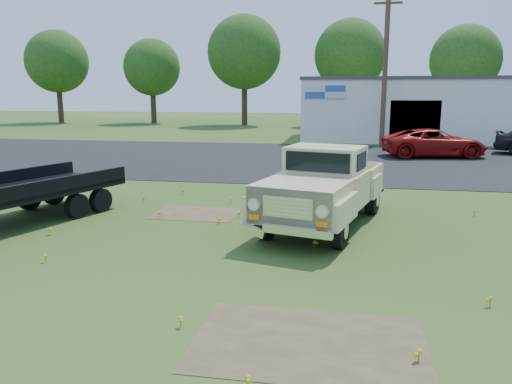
# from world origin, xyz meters

# --- Properties ---
(ground) EXTENTS (140.00, 140.00, 0.00)m
(ground) POSITION_xyz_m (0.00, 0.00, 0.00)
(ground) COLOR #2C4F19
(ground) RESTS_ON ground
(asphalt_lot) EXTENTS (90.00, 14.00, 0.02)m
(asphalt_lot) POSITION_xyz_m (0.00, 15.00, 0.00)
(asphalt_lot) COLOR black
(asphalt_lot) RESTS_ON ground
(dirt_patch_a) EXTENTS (3.00, 2.00, 0.01)m
(dirt_patch_a) POSITION_xyz_m (1.50, -3.00, 0.00)
(dirt_patch_a) COLOR #4B3E28
(dirt_patch_a) RESTS_ON ground
(dirt_patch_b) EXTENTS (2.20, 1.60, 0.01)m
(dirt_patch_b) POSITION_xyz_m (-2.00, 3.50, 0.00)
(dirt_patch_b) COLOR #4B3E28
(dirt_patch_b) RESTS_ON ground
(commercial_building) EXTENTS (14.20, 8.20, 4.15)m
(commercial_building) POSITION_xyz_m (6.00, 26.99, 2.10)
(commercial_building) COLOR silver
(commercial_building) RESTS_ON ground
(utility_pole_mid) EXTENTS (1.60, 0.30, 9.00)m
(utility_pole_mid) POSITION_xyz_m (4.00, 22.00, 4.60)
(utility_pole_mid) COLOR #4D3423
(utility_pole_mid) RESTS_ON ground
(treeline_a) EXTENTS (6.40, 6.40, 9.52)m
(treeline_a) POSITION_xyz_m (-28.00, 40.00, 6.30)
(treeline_a) COLOR #3D2C1B
(treeline_a) RESTS_ON ground
(treeline_b) EXTENTS (5.76, 5.76, 8.57)m
(treeline_b) POSITION_xyz_m (-18.00, 41.00, 5.67)
(treeline_b) COLOR #3D2C1B
(treeline_b) RESTS_ON ground
(treeline_c) EXTENTS (7.04, 7.04, 10.47)m
(treeline_c) POSITION_xyz_m (-8.00, 39.50, 6.93)
(treeline_c) COLOR #3D2C1B
(treeline_c) RESTS_ON ground
(treeline_d) EXTENTS (6.72, 6.72, 10.00)m
(treeline_d) POSITION_xyz_m (2.00, 40.50, 6.62)
(treeline_d) COLOR #3D2C1B
(treeline_d) RESTS_ON ground
(treeline_e) EXTENTS (6.08, 6.08, 9.04)m
(treeline_e) POSITION_xyz_m (12.00, 39.00, 5.98)
(treeline_e) COLOR #3D2C1B
(treeline_e) RESTS_ON ground
(vintage_pickup_truck) EXTENTS (3.34, 5.69, 1.94)m
(vintage_pickup_truck) POSITION_xyz_m (1.42, 2.90, 0.97)
(vintage_pickup_truck) COLOR #C2B782
(vintage_pickup_truck) RESTS_ON ground
(flatbed_trailer) EXTENTS (4.25, 6.95, 1.80)m
(flatbed_trailer) POSITION_xyz_m (-6.22, 1.49, 0.90)
(flatbed_trailer) COLOR black
(flatbed_trailer) RESTS_ON ground
(red_pickup) EXTENTS (5.33, 3.21, 1.39)m
(red_pickup) POSITION_xyz_m (6.22, 16.99, 0.69)
(red_pickup) COLOR maroon
(red_pickup) RESTS_ON ground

